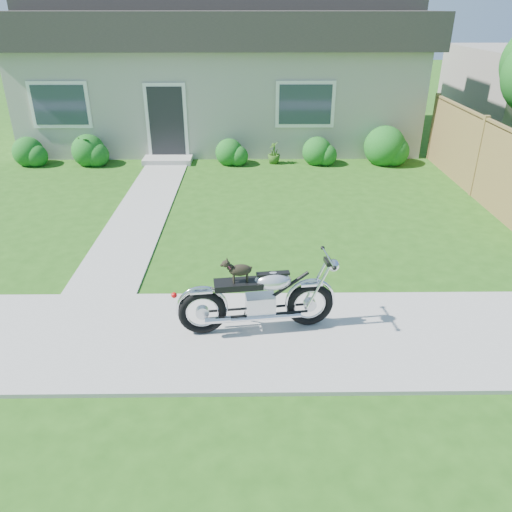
{
  "coord_description": "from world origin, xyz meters",
  "views": [
    {
      "loc": [
        0.92,
        -5.7,
        4.11
      ],
      "look_at": [
        1.0,
        1.0,
        0.75
      ],
      "focal_mm": 35.0,
      "sensor_mm": 36.0,
      "label": 1
    }
  ],
  "objects_px": {
    "house": "(222,72)",
    "potted_plant_left": "(90,150)",
    "motorcycle_with_dog": "(260,298)",
    "potted_plant_right": "(274,152)",
    "fence": "(479,157)"
  },
  "relations": [
    {
      "from": "potted_plant_left",
      "to": "motorcycle_with_dog",
      "type": "distance_m",
      "value": 9.66
    },
    {
      "from": "house",
      "to": "potted_plant_right",
      "type": "distance_m",
      "value": 4.22
    },
    {
      "from": "house",
      "to": "motorcycle_with_dog",
      "type": "height_order",
      "value": "house"
    },
    {
      "from": "potted_plant_left",
      "to": "potted_plant_right",
      "type": "relative_size",
      "value": 1.28
    },
    {
      "from": "fence",
      "to": "potted_plant_left",
      "type": "bearing_deg",
      "value": 164.37
    },
    {
      "from": "potted_plant_left",
      "to": "motorcycle_with_dog",
      "type": "xyz_separation_m",
      "value": [
        4.75,
        -8.41,
        0.12
      ]
    },
    {
      "from": "house",
      "to": "potted_plant_left",
      "type": "distance_m",
      "value": 5.35
    },
    {
      "from": "motorcycle_with_dog",
      "to": "house",
      "type": "bearing_deg",
      "value": 87.98
    },
    {
      "from": "house",
      "to": "potted_plant_left",
      "type": "height_order",
      "value": "house"
    },
    {
      "from": "house",
      "to": "motorcycle_with_dog",
      "type": "bearing_deg",
      "value": -84.95
    },
    {
      "from": "potted_plant_right",
      "to": "motorcycle_with_dog",
      "type": "xyz_separation_m",
      "value": [
        -0.56,
        -8.41,
        0.22
      ]
    },
    {
      "from": "fence",
      "to": "motorcycle_with_dog",
      "type": "bearing_deg",
      "value": -133.11
    },
    {
      "from": "potted_plant_right",
      "to": "potted_plant_left",
      "type": "bearing_deg",
      "value": 180.0
    },
    {
      "from": "potted_plant_left",
      "to": "potted_plant_right",
      "type": "distance_m",
      "value": 5.31
    },
    {
      "from": "potted_plant_left",
      "to": "motorcycle_with_dog",
      "type": "relative_size",
      "value": 0.37
    }
  ]
}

